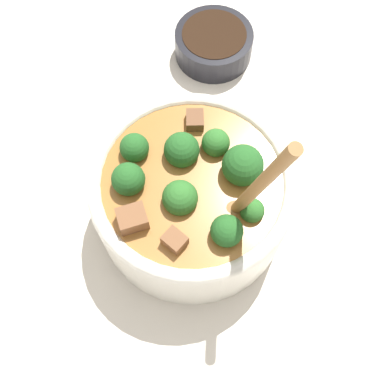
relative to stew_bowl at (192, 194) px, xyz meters
name	(u,v)px	position (x,y,z in m)	size (l,w,h in m)	color
ground_plane	(192,214)	(0.00, 0.00, -0.06)	(4.00, 4.00, 0.00)	silver
stew_bowl	(192,194)	(0.00, 0.00, 0.00)	(0.22, 0.22, 0.25)	white
condiment_bowl	(214,43)	(0.05, 0.25, -0.04)	(0.11, 0.11, 0.04)	black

